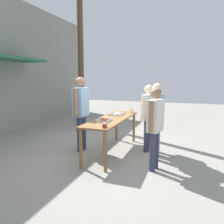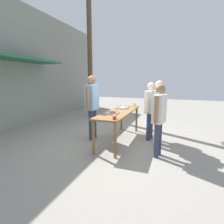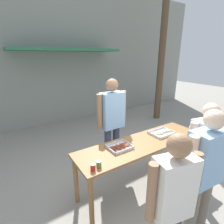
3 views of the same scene
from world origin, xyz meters
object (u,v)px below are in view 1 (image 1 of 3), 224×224
(person_server_behind_table, at_px, (81,107))
(person_customer_with_cup, at_px, (148,112))
(food_tray_sausages, at_px, (103,121))
(food_tray_buns, at_px, (117,114))
(person_customer_waiting_in_line, at_px, (156,115))
(condiment_jar_ketchup, at_px, (105,125))
(beer_cup, at_px, (131,110))
(condiment_jar_mustard, at_px, (104,126))
(person_customer_holding_hotdog, at_px, (155,122))
(utility_pole, at_px, (80,33))

(person_server_behind_table, relative_size, person_customer_with_cup, 1.11)
(food_tray_sausages, xyz_separation_m, food_tray_buns, (0.97, 0.00, 0.01))
(person_server_behind_table, height_order, person_customer_waiting_in_line, person_server_behind_table)
(condiment_jar_ketchup, distance_m, beer_cup, 1.97)
(food_tray_sausages, xyz_separation_m, condiment_jar_ketchup, (-0.51, -0.25, 0.03))
(food_tray_sausages, bearing_deg, food_tray_buns, 0.08)
(condiment_jar_mustard, distance_m, beer_cup, 2.07)
(condiment_jar_ketchup, xyz_separation_m, person_server_behind_table, (0.84, 0.98, 0.19))
(food_tray_buns, height_order, person_customer_holding_hotdog, person_customer_holding_hotdog)
(beer_cup, bearing_deg, food_tray_sausages, 169.97)
(person_customer_holding_hotdog, bearing_deg, person_customer_with_cup, -150.26)
(food_tray_buns, bearing_deg, condiment_jar_mustard, -170.20)
(beer_cup, distance_m, person_server_behind_table, 1.51)
(utility_pole, bearing_deg, food_tray_buns, -136.10)
(condiment_jar_mustard, height_order, utility_pole, utility_pole)
(food_tray_buns, bearing_deg, condiment_jar_ketchup, -170.15)
(person_customer_with_cup, height_order, utility_pole, utility_pole)
(person_customer_waiting_in_line, bearing_deg, beer_cup, -134.99)
(condiment_jar_ketchup, bearing_deg, condiment_jar_mustard, -170.97)
(food_tray_buns, height_order, condiment_jar_ketchup, condiment_jar_ketchup)
(person_server_behind_table, bearing_deg, person_customer_waiting_in_line, -88.60)
(food_tray_sausages, relative_size, person_customer_holding_hotdog, 0.22)
(condiment_jar_ketchup, height_order, utility_pole, utility_pole)
(food_tray_sausages, relative_size, condiment_jar_ketchup, 4.22)
(person_customer_holding_hotdog, xyz_separation_m, person_customer_with_cup, (1.11, 0.34, 0.00))
(person_server_behind_table, bearing_deg, person_customer_with_cup, -73.23)
(person_server_behind_table, distance_m, utility_pole, 4.21)
(condiment_jar_mustard, distance_m, person_server_behind_table, 1.38)
(condiment_jar_mustard, height_order, beer_cup, beer_cup)
(beer_cup, xyz_separation_m, person_server_behind_table, (-1.13, 0.98, 0.18))
(person_customer_with_cup, bearing_deg, food_tray_buns, -86.51)
(person_server_behind_table, xyz_separation_m, utility_pole, (3.04, 1.59, 2.45))
(person_server_behind_table, height_order, person_customer_with_cup, person_server_behind_table)
(condiment_jar_mustard, relative_size, utility_pole, 0.01)
(person_server_behind_table, xyz_separation_m, person_customer_with_cup, (0.53, -1.58, -0.11))
(person_customer_holding_hotdog, relative_size, person_customer_with_cup, 0.99)
(person_customer_with_cup, bearing_deg, person_server_behind_table, -61.03)
(condiment_jar_mustard, distance_m, person_customer_waiting_in_line, 1.34)
(condiment_jar_ketchup, xyz_separation_m, person_customer_waiting_in_line, (0.95, -0.86, 0.10))
(person_server_behind_table, relative_size, person_customer_waiting_in_line, 1.08)
(person_customer_with_cup, bearing_deg, beer_cup, -125.07)
(person_server_behind_table, bearing_deg, person_customer_holding_hotdog, -108.64)
(condiment_jar_mustard, height_order, person_customer_with_cup, person_customer_with_cup)
(person_server_behind_table, height_order, person_customer_holding_hotdog, person_server_behind_table)
(food_tray_buns, xyz_separation_m, beer_cup, (0.50, -0.26, 0.04))
(person_customer_waiting_in_line, distance_m, utility_pole, 5.17)
(person_customer_waiting_in_line, bearing_deg, person_customer_with_cup, -143.37)
(condiment_jar_ketchup, height_order, person_server_behind_table, person_server_behind_table)
(person_customer_waiting_in_line, bearing_deg, person_customer_holding_hotdog, 11.85)
(condiment_jar_mustard, bearing_deg, person_customer_holding_hotdog, -68.71)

